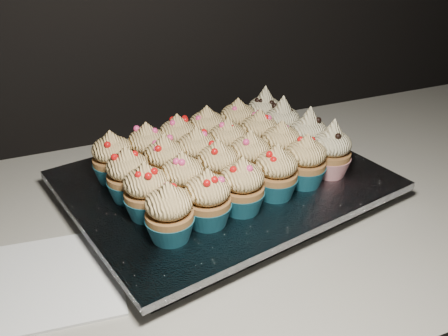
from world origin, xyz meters
name	(u,v)px	position (x,y,z in m)	size (l,w,h in m)	color
worktop	(188,228)	(0.00, 1.70, 0.88)	(2.44, 0.64, 0.04)	beige
napkin	(51,280)	(-0.20, 1.63, 0.90)	(0.17, 0.17, 0.00)	white
baking_tray	(224,189)	(0.07, 1.74, 0.91)	(0.43, 0.33, 0.02)	black
foil_lining	(224,180)	(0.07, 1.74, 0.93)	(0.46, 0.36, 0.01)	silver
cupcake_0	(169,213)	(-0.05, 1.62, 0.97)	(0.06, 0.06, 0.08)	#175B6D
cupcake_1	(208,199)	(0.01, 1.63, 0.97)	(0.06, 0.06, 0.08)	#175B6D
cupcake_2	(242,187)	(0.06, 1.64, 0.97)	(0.06, 0.06, 0.08)	#175B6D
cupcake_3	(276,173)	(0.12, 1.66, 0.97)	(0.06, 0.06, 0.08)	#175B6D
cupcake_4	(305,162)	(0.18, 1.67, 0.97)	(0.06, 0.06, 0.08)	#175B6D
cupcake_5	(331,151)	(0.23, 1.68, 0.97)	(0.06, 0.06, 0.10)	maroon
cupcake_6	(146,192)	(-0.06, 1.68, 0.97)	(0.06, 0.06, 0.08)	#175B6D
cupcake_7	(183,181)	(-0.01, 1.69, 0.97)	(0.06, 0.06, 0.08)	#175B6D
cupcake_8	(218,168)	(0.05, 1.70, 0.97)	(0.06, 0.06, 0.08)	#175B6D
cupcake_9	(250,158)	(0.11, 1.71, 0.97)	(0.06, 0.06, 0.08)	#175B6D
cupcake_10	(281,147)	(0.17, 1.73, 0.97)	(0.06, 0.06, 0.08)	#175B6D
cupcake_11	(308,137)	(0.22, 1.74, 0.97)	(0.06, 0.06, 0.10)	maroon
cupcake_12	(128,175)	(-0.08, 1.73, 0.97)	(0.06, 0.06, 0.08)	#175B6D
cupcake_13	(165,162)	(-0.02, 1.75, 0.97)	(0.06, 0.06, 0.08)	#175B6D
cupcake_14	(197,154)	(0.04, 1.76, 0.97)	(0.06, 0.06, 0.08)	#175B6D
cupcake_15	(228,144)	(0.09, 1.77, 0.97)	(0.06, 0.06, 0.08)	#175B6D
cupcake_16	(259,135)	(0.16, 1.78, 0.97)	(0.06, 0.06, 0.08)	#175B6D
cupcake_17	(282,125)	(0.21, 1.80, 0.97)	(0.06, 0.06, 0.10)	maroon
cupcake_18	(113,158)	(-0.08, 1.79, 0.97)	(0.06, 0.06, 0.08)	#175B6D
cupcake_19	(148,149)	(-0.03, 1.80, 0.97)	(0.06, 0.06, 0.08)	#175B6D
cupcake_20	(178,140)	(0.03, 1.81, 0.97)	(0.06, 0.06, 0.08)	#175B6D
cupcake_21	(207,131)	(0.08, 1.83, 0.97)	(0.06, 0.06, 0.08)	#175B6D
cupcake_22	(238,123)	(0.14, 1.84, 0.97)	(0.06, 0.06, 0.08)	#175B6D
cupcake_23	(264,114)	(0.20, 1.85, 0.97)	(0.06, 0.06, 0.10)	maroon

